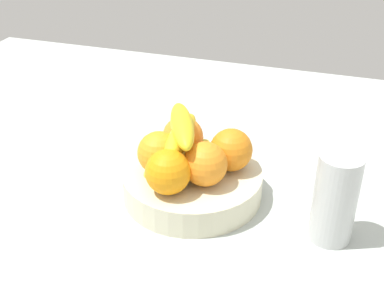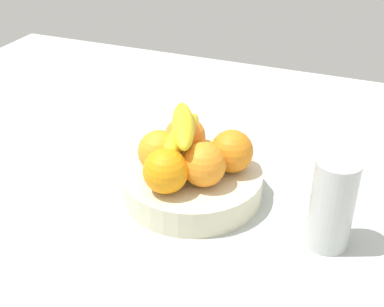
{
  "view_description": "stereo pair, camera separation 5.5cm",
  "coord_description": "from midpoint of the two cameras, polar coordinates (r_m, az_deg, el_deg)",
  "views": [
    {
      "loc": [
        -24.61,
        75.47,
        56.36
      ],
      "look_at": [
        -0.03,
        0.28,
        9.24
      ],
      "focal_mm": 47.92,
      "sensor_mm": 36.0,
      "label": 1
    },
    {
      "loc": [
        -29.73,
        73.6,
        56.36
      ],
      "look_at": [
        -0.03,
        0.28,
        9.24
      ],
      "focal_mm": 47.92,
      "sensor_mm": 36.0,
      "label": 2
    }
  ],
  "objects": [
    {
      "name": "ground_plane",
      "position": [
        0.98,
        -1.56,
        -5.34
      ],
      "size": [
        180.0,
        140.0,
        3.0
      ],
      "primitive_type": "cube",
      "color": "#AFB9B3"
    },
    {
      "name": "fruit_bowl",
      "position": [
        0.96,
        -1.64,
        -3.44
      ],
      "size": [
        25.95,
        25.95,
        5.24
      ],
      "primitive_type": "cylinder",
      "color": "beige",
      "rests_on": "ground_plane"
    },
    {
      "name": "orange_front_left",
      "position": [
        0.89,
        -0.28,
        -1.22
      ],
      "size": [
        7.91,
        7.91,
        7.91
      ],
      "primitive_type": "sphere",
      "color": "orange",
      "rests_on": "fruit_bowl"
    },
    {
      "name": "orange_front_right",
      "position": [
        0.93,
        2.7,
        0.37
      ],
      "size": [
        7.91,
        7.91,
        7.91
      ],
      "primitive_type": "sphere",
      "color": "orange",
      "rests_on": "fruit_bowl"
    },
    {
      "name": "orange_center",
      "position": [
        0.97,
        -2.63,
        1.81
      ],
      "size": [
        7.91,
        7.91,
        7.91
      ],
      "primitive_type": "sphere",
      "color": "orange",
      "rests_on": "fruit_bowl"
    },
    {
      "name": "orange_back_left",
      "position": [
        0.93,
        -5.38,
        0.05
      ],
      "size": [
        7.91,
        7.91,
        7.91
      ],
      "primitive_type": "sphere",
      "color": "orange",
      "rests_on": "fruit_bowl"
    },
    {
      "name": "orange_back_right",
      "position": [
        0.87,
        -4.48,
        -2.1
      ],
      "size": [
        7.91,
        7.91,
        7.91
      ],
      "primitive_type": "sphere",
      "color": "orange",
      "rests_on": "fruit_bowl"
    },
    {
      "name": "banana_bunch",
      "position": [
        0.93,
        -3.16,
        1.19
      ],
      "size": [
        11.35,
        19.1,
        10.6
      ],
      "color": "gold",
      "rests_on": "fruit_bowl"
    },
    {
      "name": "thermos_tumbler",
      "position": [
        0.85,
        13.88,
        -4.9
      ],
      "size": [
        7.13,
        7.13,
        15.85
      ],
      "primitive_type": "cylinder",
      "color": "#BABDBD",
      "rests_on": "ground_plane"
    }
  ]
}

